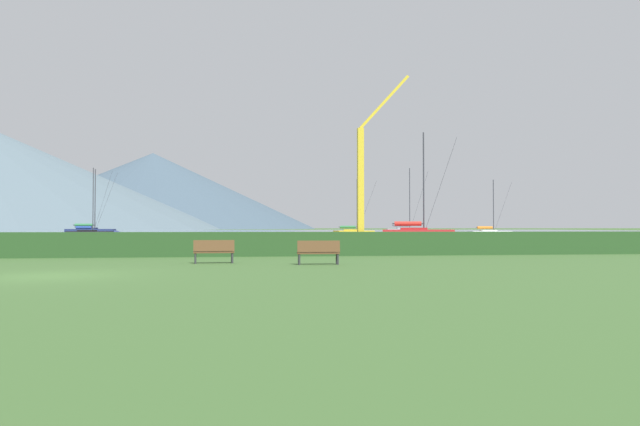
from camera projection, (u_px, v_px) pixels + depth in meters
ground_plane at (49, 276)px, 17.25m from camera, size 1000.00×1000.00×0.00m
harbor_water at (222, 232)px, 153.00m from camera, size 320.00×246.00×0.00m
hedge_line at (124, 245)px, 28.17m from camera, size 80.00×1.20×1.23m
sailboat_slip_0 at (354, 233)px, 82.97m from camera, size 7.02×2.85×8.50m
sailboat_slip_2 at (491, 233)px, 80.02m from camera, size 6.59×2.21×8.12m
sailboat_slip_3 at (407, 231)px, 105.30m from camera, size 8.52×3.51×12.32m
sailboat_slip_4 at (90, 234)px, 75.56m from camera, size 6.67×3.34×9.31m
sailboat_slip_5 at (419, 234)px, 61.15m from camera, size 8.85×4.31×11.64m
sailboat_slip_6 at (91, 232)px, 89.96m from camera, size 8.37×2.54×10.63m
park_bench_near_path at (214, 250)px, 23.24m from camera, size 1.67×0.59×0.95m
park_bench_under_tree at (318, 251)px, 22.44m from camera, size 1.69×0.54×0.95m
dock_crane at (363, 186)px, 75.58m from camera, size 7.66×2.00×21.89m
distant_hill_central_peak at (153, 191)px, 410.48m from camera, size 234.75×234.75×54.59m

